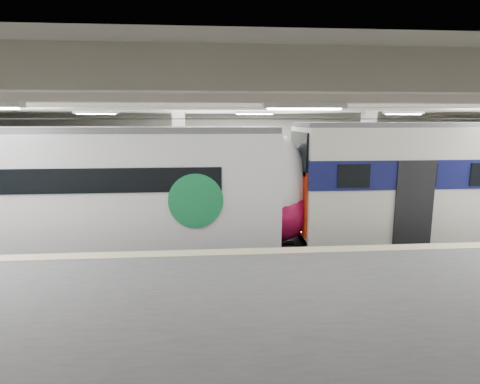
{
  "coord_description": "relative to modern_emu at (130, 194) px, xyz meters",
  "views": [
    {
      "loc": [
        -1.88,
        -13.73,
        4.7
      ],
      "look_at": [
        -0.65,
        1.0,
        2.0
      ],
      "focal_mm": 30.0,
      "sensor_mm": 36.0,
      "label": 1
    }
  ],
  "objects": [
    {
      "name": "modern_emu",
      "position": [
        0.0,
        0.0,
        0.0
      ],
      "size": [
        13.74,
        2.84,
        4.44
      ],
      "color": "white",
      "rests_on": "ground"
    },
    {
      "name": "station_hall",
      "position": [
        4.51,
        -1.74,
        1.06
      ],
      "size": [
        36.0,
        24.0,
        5.75
      ],
      "color": "black",
      "rests_on": "ground"
    },
    {
      "name": "far_train",
      "position": [
        -3.49,
        5.5,
        0.06
      ],
      "size": [
        13.56,
        2.97,
        4.33
      ],
      "rotation": [
        0.0,
        0.0,
        -0.02
      ],
      "color": "white",
      "rests_on": "ground"
    }
  ]
}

